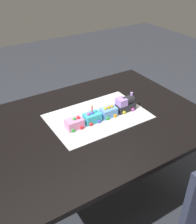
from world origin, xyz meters
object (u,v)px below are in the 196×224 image
(cake_car_gondola_sky_blue, at_px, (108,112))
(birthday_candle, at_px, (93,108))
(cake_locomotive, at_px, (125,104))
(cake_car_caboose_bubblegum, at_px, (75,124))
(cake_car_hopper_turquoise, at_px, (92,118))
(dining_table, at_px, (92,136))

(cake_car_gondola_sky_blue, distance_m, birthday_candle, 0.13)
(cake_locomotive, relative_size, birthday_candle, 2.90)
(cake_car_caboose_bubblegum, bearing_deg, cake_car_hopper_turquoise, 180.00)
(dining_table, relative_size, cake_locomotive, 10.00)
(cake_car_gondola_sky_blue, bearing_deg, cake_car_hopper_turquoise, -0.00)
(birthday_candle, bearing_deg, cake_locomotive, -180.00)
(cake_car_gondola_sky_blue, distance_m, cake_car_caboose_bubblegum, 0.24)
(cake_car_hopper_turquoise, relative_size, birthday_candle, 2.07)
(cake_locomotive, height_order, cake_car_gondola_sky_blue, cake_locomotive)
(cake_car_gondola_sky_blue, xyz_separation_m, birthday_candle, (0.11, -0.00, 0.07))
(cake_car_gondola_sky_blue, xyz_separation_m, cake_car_caboose_bubblegum, (0.24, -0.00, -0.00))
(cake_locomotive, bearing_deg, cake_car_hopper_turquoise, 0.00)
(cake_locomotive, bearing_deg, dining_table, -1.58)
(dining_table, height_order, cake_locomotive, cake_locomotive)
(birthday_candle, bearing_deg, cake_car_caboose_bubblegum, 0.00)
(cake_car_gondola_sky_blue, bearing_deg, cake_locomotive, -180.00)
(dining_table, bearing_deg, cake_locomotive, 178.42)
(cake_locomotive, distance_m, cake_car_gondola_sky_blue, 0.13)
(cake_car_hopper_turquoise, distance_m, birthday_candle, 0.07)
(cake_car_gondola_sky_blue, bearing_deg, cake_car_caboose_bubblegum, -0.00)
(dining_table, distance_m, cake_car_hopper_turquoise, 0.14)
(cake_locomotive, height_order, cake_car_hopper_turquoise, cake_locomotive)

